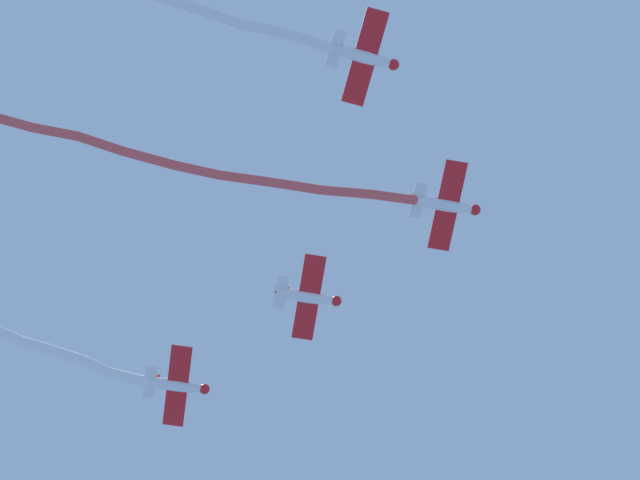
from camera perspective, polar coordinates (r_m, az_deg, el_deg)
The scene contains 6 objects.
airplane_lead at distance 79.61m, azimuth 6.33°, elevation 1.74°, with size 6.17×5.22×1.64m.
smoke_trail_lead at distance 78.06m, azimuth -5.86°, elevation 3.73°, with size 16.44×25.26×1.61m.
airplane_left_wing at distance 81.51m, azimuth -0.59°, elevation -2.85°, with size 6.15×5.24×1.64m.
airplane_right_wing at distance 76.94m, azimuth 2.22°, elevation 9.11°, with size 6.38×5.03×1.64m.
airplane_slot at distance 84.76m, azimuth -7.14°, elevation -7.19°, with size 6.12×5.26×1.64m.
smoke_trail_slot at distance 86.98m, azimuth -14.02°, elevation -4.95°, with size 8.28×16.22×4.41m.
Camera 1 is at (7.27, -25.93, 2.67)m, focal length 64.24 mm.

